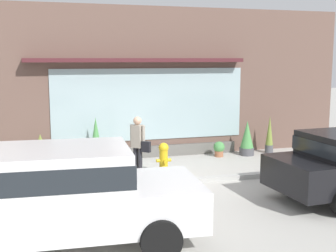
{
  "coord_description": "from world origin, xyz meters",
  "views": [
    {
      "loc": [
        -2.98,
        -10.35,
        3.08
      ],
      "look_at": [
        0.44,
        1.2,
        1.25
      ],
      "focal_mm": 47.36,
      "sensor_mm": 36.0,
      "label": 1
    }
  ],
  "objects_px": {
    "pedestrian_with_handbag": "(138,143)",
    "potted_plant_window_left": "(41,152)",
    "potted_plant_near_hydrant": "(219,149)",
    "parked_car_white": "(63,191)",
    "potted_plant_window_center": "(247,139)",
    "potted_plant_window_right": "(269,135)",
    "fire_hydrant": "(164,158)",
    "potted_plant_trailing_edge": "(96,142)"
  },
  "relations": [
    {
      "from": "potted_plant_window_center",
      "to": "potted_plant_near_hydrant",
      "type": "relative_size",
      "value": 2.29
    },
    {
      "from": "parked_car_white",
      "to": "potted_plant_window_center",
      "type": "height_order",
      "value": "parked_car_white"
    },
    {
      "from": "fire_hydrant",
      "to": "potted_plant_window_center",
      "type": "height_order",
      "value": "potted_plant_window_center"
    },
    {
      "from": "potted_plant_window_center",
      "to": "potted_plant_near_hydrant",
      "type": "height_order",
      "value": "potted_plant_window_center"
    },
    {
      "from": "fire_hydrant",
      "to": "potted_plant_window_center",
      "type": "distance_m",
      "value": 3.61
    },
    {
      "from": "parked_car_white",
      "to": "potted_plant_near_hydrant",
      "type": "distance_m",
      "value": 7.6
    },
    {
      "from": "potted_plant_window_left",
      "to": "potted_plant_window_center",
      "type": "bearing_deg",
      "value": -1.41
    },
    {
      "from": "potted_plant_near_hydrant",
      "to": "potted_plant_window_left",
      "type": "height_order",
      "value": "potted_plant_window_left"
    },
    {
      "from": "parked_car_white",
      "to": "potted_plant_near_hydrant",
      "type": "height_order",
      "value": "parked_car_white"
    },
    {
      "from": "potted_plant_window_center",
      "to": "potted_plant_window_left",
      "type": "relative_size",
      "value": 1.14
    },
    {
      "from": "parked_car_white",
      "to": "potted_plant_trailing_edge",
      "type": "relative_size",
      "value": 3.25
    },
    {
      "from": "pedestrian_with_handbag",
      "to": "potted_plant_near_hydrant",
      "type": "distance_m",
      "value": 3.5
    },
    {
      "from": "fire_hydrant",
      "to": "potted_plant_window_left",
      "type": "distance_m",
      "value": 3.59
    },
    {
      "from": "parked_car_white",
      "to": "potted_plant_window_right",
      "type": "height_order",
      "value": "parked_car_white"
    },
    {
      "from": "pedestrian_with_handbag",
      "to": "parked_car_white",
      "type": "bearing_deg",
      "value": -72.28
    },
    {
      "from": "fire_hydrant",
      "to": "pedestrian_with_handbag",
      "type": "xyz_separation_m",
      "value": [
        -0.7,
        -0.06,
        0.47
      ]
    },
    {
      "from": "pedestrian_with_handbag",
      "to": "potted_plant_window_center",
      "type": "xyz_separation_m",
      "value": [
        3.95,
        1.64,
        -0.38
      ]
    },
    {
      "from": "potted_plant_window_right",
      "to": "potted_plant_window_left",
      "type": "bearing_deg",
      "value": 179.44
    },
    {
      "from": "potted_plant_window_right",
      "to": "potted_plant_trailing_edge",
      "type": "relative_size",
      "value": 0.89
    },
    {
      "from": "fire_hydrant",
      "to": "pedestrian_with_handbag",
      "type": "relative_size",
      "value": 0.54
    },
    {
      "from": "potted_plant_window_right",
      "to": "potted_plant_near_hydrant",
      "type": "bearing_deg",
      "value": -178.64
    },
    {
      "from": "fire_hydrant",
      "to": "parked_car_white",
      "type": "bearing_deg",
      "value": -125.9
    },
    {
      "from": "fire_hydrant",
      "to": "parked_car_white",
      "type": "height_order",
      "value": "parked_car_white"
    },
    {
      "from": "potted_plant_near_hydrant",
      "to": "potted_plant_trailing_edge",
      "type": "distance_m",
      "value": 3.89
    },
    {
      "from": "pedestrian_with_handbag",
      "to": "potted_plant_near_hydrant",
      "type": "height_order",
      "value": "pedestrian_with_handbag"
    },
    {
      "from": "parked_car_white",
      "to": "potted_plant_window_left",
      "type": "height_order",
      "value": "parked_car_white"
    },
    {
      "from": "fire_hydrant",
      "to": "potted_plant_window_left",
      "type": "relative_size",
      "value": 0.89
    },
    {
      "from": "fire_hydrant",
      "to": "potted_plant_trailing_edge",
      "type": "height_order",
      "value": "potted_plant_trailing_edge"
    },
    {
      "from": "fire_hydrant",
      "to": "potted_plant_window_left",
      "type": "bearing_deg",
      "value": 151.16
    },
    {
      "from": "potted_plant_window_left",
      "to": "potted_plant_trailing_edge",
      "type": "distance_m",
      "value": 1.59
    },
    {
      "from": "pedestrian_with_handbag",
      "to": "potted_plant_trailing_edge",
      "type": "distance_m",
      "value": 2.02
    },
    {
      "from": "parked_car_white",
      "to": "potted_plant_near_hydrant",
      "type": "xyz_separation_m",
      "value": [
        5.14,
        5.55,
        -0.68
      ]
    },
    {
      "from": "pedestrian_with_handbag",
      "to": "potted_plant_near_hydrant",
      "type": "bearing_deg",
      "value": 75.95
    },
    {
      "from": "fire_hydrant",
      "to": "potted_plant_window_right",
      "type": "bearing_deg",
      "value": 22.08
    },
    {
      "from": "potted_plant_window_right",
      "to": "potted_plant_window_center",
      "type": "bearing_deg",
      "value": -174.26
    },
    {
      "from": "fire_hydrant",
      "to": "potted_plant_near_hydrant",
      "type": "distance_m",
      "value": 2.81
    },
    {
      "from": "potted_plant_near_hydrant",
      "to": "potted_plant_window_left",
      "type": "xyz_separation_m",
      "value": [
        -5.44,
        0.11,
        0.2
      ]
    },
    {
      "from": "fire_hydrant",
      "to": "potted_plant_near_hydrant",
      "type": "relative_size",
      "value": 1.79
    },
    {
      "from": "pedestrian_with_handbag",
      "to": "potted_plant_window_right",
      "type": "bearing_deg",
      "value": 66.42
    },
    {
      "from": "parked_car_white",
      "to": "potted_plant_window_right",
      "type": "distance_m",
      "value": 8.92
    },
    {
      "from": "parked_car_white",
      "to": "potted_plant_trailing_edge",
      "type": "xyz_separation_m",
      "value": [
        1.27,
        5.67,
        -0.27
      ]
    },
    {
      "from": "pedestrian_with_handbag",
      "to": "potted_plant_window_left",
      "type": "relative_size",
      "value": 1.65
    }
  ]
}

